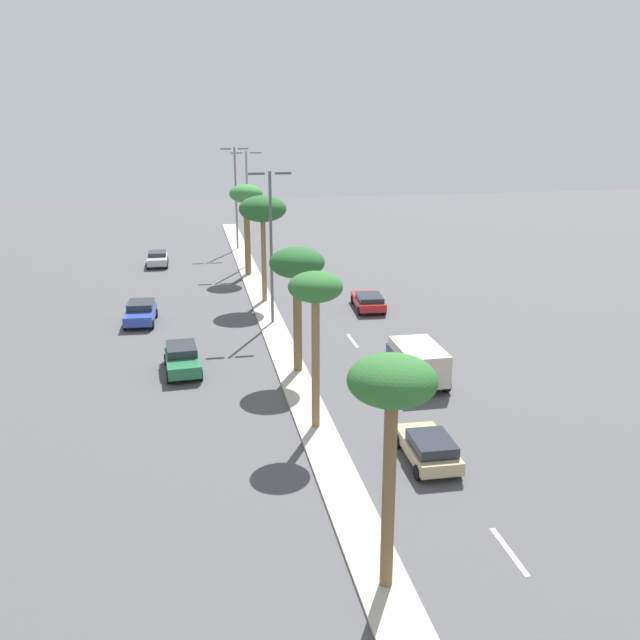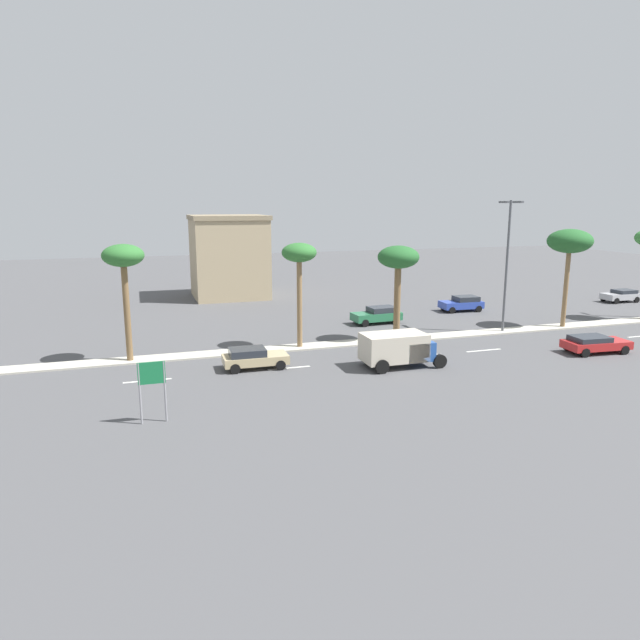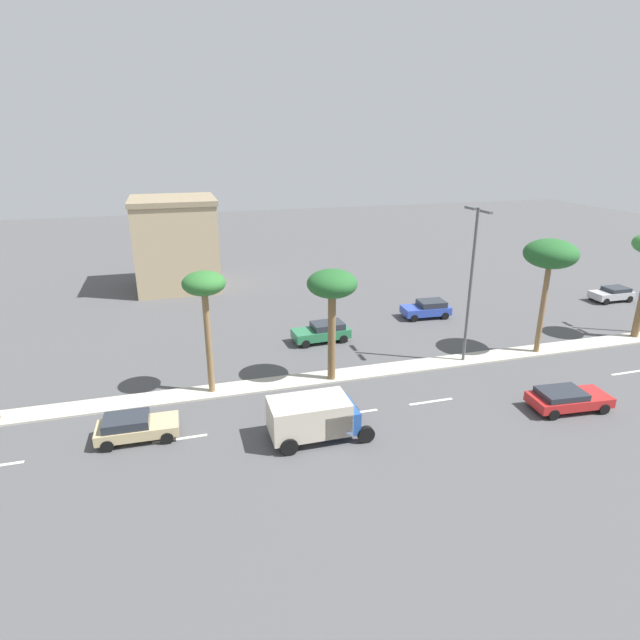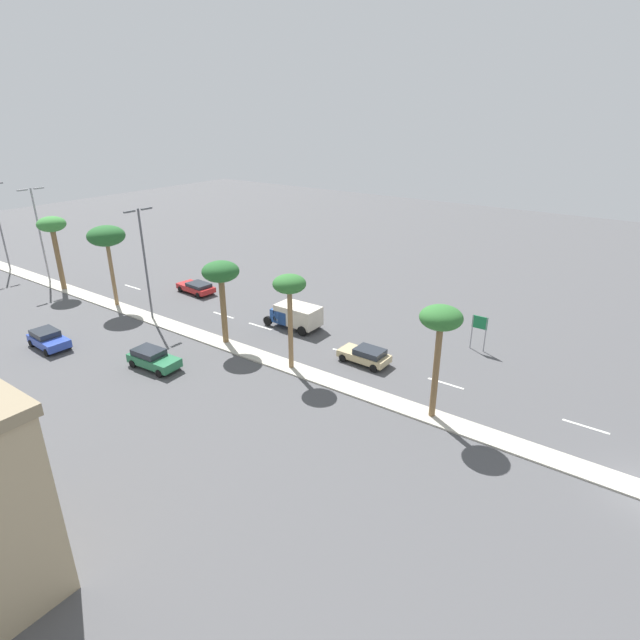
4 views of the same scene
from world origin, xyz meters
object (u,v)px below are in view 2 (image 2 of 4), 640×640
Objects in this scene: palm_tree_right at (299,258)px; sedan_silver_trailing at (621,295)px; commercial_building at (229,256)px; palm_tree_far at (398,261)px; sedan_tan_rear at (253,357)px; box_truck at (399,348)px; sedan_blue_right at (462,303)px; sedan_red_inboard at (595,343)px; directional_road_sign at (152,380)px; palm_tree_outboard at (123,261)px; street_lamp_near at (507,256)px; sedan_green_far at (378,315)px; palm_tree_front at (570,243)px.

sedan_silver_trailing is (-8.48, 38.36, -5.92)m from palm_tree_right.
palm_tree_far is at bearing 19.15° from commercial_building.
box_truck is (2.45, 9.11, 0.51)m from sedan_tan_rear.
sedan_tan_rear is (4.15, -4.28, -5.92)m from palm_tree_right.
commercial_building is 2.20× the size of sedan_blue_right.
palm_tree_far is at bearing -121.61° from sedan_red_inboard.
sedan_blue_right is at bearing 124.94° from directional_road_sign.
box_truck is at bearing 68.61° from palm_tree_outboard.
sedan_red_inboard is (7.73, 19.57, -5.95)m from palm_tree_right.
sedan_silver_trailing is at bearing 112.24° from street_lamp_near.
street_lamp_near is 2.39× the size of sedan_green_far.
sedan_silver_trailing is (16.43, 39.54, -3.87)m from commercial_building.
sedan_silver_trailing is 44.48m from sedan_tan_rear.
sedan_silver_trailing is (-20.26, 49.04, -1.43)m from directional_road_sign.
palm_tree_right is 39.73m from sedan_silver_trailing.
street_lamp_near is at bearing 117.40° from box_truck.
palm_tree_far is at bearing 87.24° from palm_tree_right.
directional_road_sign is 0.73× the size of sedan_tan_rear.
sedan_silver_trailing is at bearing 106.50° from sedan_tan_rear.
palm_tree_outboard is at bearing -80.34° from sedan_silver_trailing.
sedan_green_far reaches higher than sedan_red_inboard.
commercial_building reaches higher than sedan_blue_right.
street_lamp_near is (0.12, 17.35, -0.39)m from palm_tree_right.
box_truck is (-1.13, -14.74, 0.54)m from sedan_red_inboard.
box_truck is (6.37, -18.45, -5.98)m from palm_tree_front.
palm_tree_right reaches higher than sedan_tan_rear.
sedan_tan_rear is (10.38, -13.20, -0.06)m from sedan_green_far.
sedan_tan_rear is 0.80× the size of box_truck.
box_truck is at bearing 36.15° from palm_tree_right.
palm_tree_right is 0.72× the size of street_lamp_near.
palm_tree_outboard is 11.85m from palm_tree_right.
sedan_tan_rear is at bearing -72.32° from palm_tree_far.
palm_tree_front is 1.98× the size of sedan_blue_right.
street_lamp_near reaches higher than palm_tree_front.
directional_road_sign is 0.37× the size of palm_tree_front.
sedan_silver_trailing is 0.75× the size of box_truck.
street_lamp_near is (-0.25, 9.75, 0.04)m from palm_tree_far.
commercial_building is at bearing -151.61° from sedan_green_far.
palm_tree_outboard is 19.46m from palm_tree_far.
palm_tree_right is at bearing -90.57° from palm_tree_front.
sedan_blue_right is at bearing -178.80° from sedan_red_inboard.
sedan_green_far is at bearing 106.87° from palm_tree_outboard.
palm_tree_outboard reaches higher than palm_tree_far.
commercial_building reaches higher than box_truck.
commercial_building is (-36.69, 9.49, 2.43)m from directional_road_sign.
palm_tree_front is (-11.55, 33.95, 5.06)m from directional_road_sign.
palm_tree_front is at bearing 89.43° from palm_tree_right.
palm_tree_outboard reaches higher than sedan_silver_trailing.
palm_tree_front is at bearing 89.74° from palm_tree_outboard.
commercial_building is 43.00m from sedan_silver_trailing.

